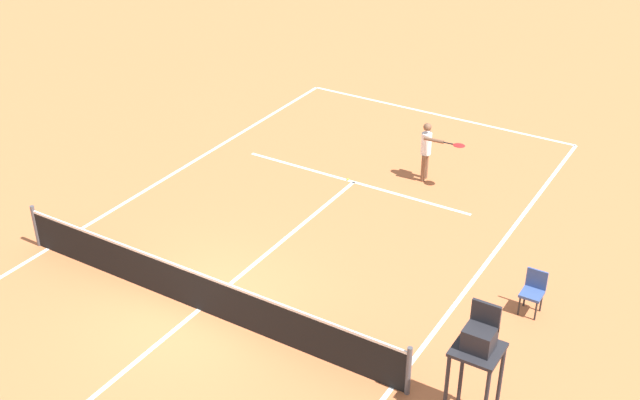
{
  "coord_description": "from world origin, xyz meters",
  "views": [
    {
      "loc": [
        -9.16,
        10.18,
        10.23
      ],
      "look_at": [
        -0.47,
        -4.12,
        0.8
      ],
      "focal_mm": 44.74,
      "sensor_mm": 36.0,
      "label": 1
    }
  ],
  "objects_px": {
    "player_serving": "(428,147)",
    "courtside_chair_mid": "(533,290)",
    "tennis_ball": "(348,179)",
    "umpire_chair": "(478,348)"
  },
  "relations": [
    {
      "from": "player_serving",
      "to": "courtside_chair_mid",
      "type": "height_order",
      "value": "player_serving"
    },
    {
      "from": "tennis_ball",
      "to": "umpire_chair",
      "type": "bearing_deg",
      "value": 133.1
    },
    {
      "from": "tennis_ball",
      "to": "courtside_chair_mid",
      "type": "xyz_separation_m",
      "value": [
        -6.15,
        3.09,
        0.5
      ]
    },
    {
      "from": "player_serving",
      "to": "umpire_chair",
      "type": "bearing_deg",
      "value": 26.16
    },
    {
      "from": "player_serving",
      "to": "umpire_chair",
      "type": "relative_size",
      "value": 0.69
    },
    {
      "from": "tennis_ball",
      "to": "courtside_chair_mid",
      "type": "bearing_deg",
      "value": 153.34
    },
    {
      "from": "courtside_chair_mid",
      "to": "umpire_chair",
      "type": "bearing_deg",
      "value": 91.5
    },
    {
      "from": "tennis_ball",
      "to": "umpire_chair",
      "type": "height_order",
      "value": "umpire_chair"
    },
    {
      "from": "courtside_chair_mid",
      "to": "player_serving",
      "type": "bearing_deg",
      "value": -44.19
    },
    {
      "from": "player_serving",
      "to": "courtside_chair_mid",
      "type": "xyz_separation_m",
      "value": [
        -4.35,
        4.22,
        -0.46
      ]
    }
  ]
}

